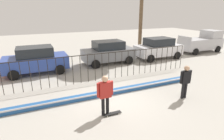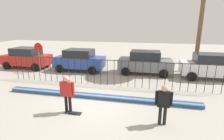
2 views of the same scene
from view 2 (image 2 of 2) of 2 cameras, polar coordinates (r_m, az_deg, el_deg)
ground_plane at (r=9.37m, az=-5.90°, el=-11.05°), size 60.00×60.00×0.00m
bowl_coping_ledge at (r=9.98m, az=-4.55°, el=-8.56°), size 11.00×0.40×0.27m
perimeter_fence at (r=11.65m, az=-1.54°, el=0.06°), size 14.04×0.04×1.77m
skateboarder at (r=8.40m, az=-14.36°, el=-6.61°), size 0.73×0.27×1.80m
skateboard at (r=8.61m, az=-12.50°, el=-13.39°), size 0.80×0.20×0.07m
camera_operator at (r=7.50m, az=16.43°, el=-9.77°), size 0.70×0.26×1.73m
parked_car_red at (r=18.26m, az=-25.97°, el=3.66°), size 4.30×2.12×1.90m
parked_car_blue at (r=15.66m, az=-10.52°, el=3.26°), size 4.30×2.12×1.90m
parked_car_gray at (r=14.73m, az=10.70°, el=2.51°), size 4.30×2.12×1.90m
parked_car_white at (r=15.12m, az=29.46°, el=1.12°), size 4.30×2.12×1.90m
stop_sign at (r=16.18m, az=-22.70°, el=5.05°), size 0.76×0.07×2.50m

